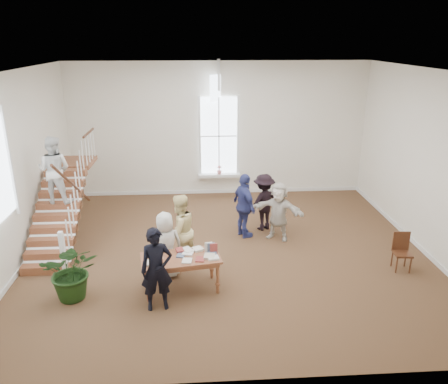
{
  "coord_description": "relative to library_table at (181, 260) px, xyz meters",
  "views": [
    {
      "loc": [
        -0.77,
        -10.06,
        5.22
      ],
      "look_at": [
        -0.09,
        0.4,
        1.48
      ],
      "focal_mm": 35.0,
      "sensor_mm": 36.0,
      "label": 1
    }
  ],
  "objects": [
    {
      "name": "woman_cluster_b",
      "position": [
        2.23,
        3.05,
        0.12
      ],
      "size": [
        1.22,
        1.03,
        1.64
      ],
      "primitive_type": "imported",
      "rotation": [
        0.0,
        0.0,
        3.62
      ],
      "color": "black",
      "rests_on": "ground"
    },
    {
      "name": "library_table",
      "position": [
        0.0,
        0.0,
        0.0
      ],
      "size": [
        1.79,
        1.1,
        0.85
      ],
      "rotation": [
        0.0,
        0.0,
        0.16
      ],
      "color": "brown",
      "rests_on": "ground"
    },
    {
      "name": "elderly_woman",
      "position": [
        -0.37,
        0.59,
        0.08
      ],
      "size": [
        0.88,
        0.72,
        1.56
      ],
      "primitive_type": "imported",
      "rotation": [
        0.0,
        0.0,
        3.47
      ],
      "color": "silver",
      "rests_on": "ground"
    },
    {
      "name": "side_chair",
      "position": [
        5.15,
        0.59,
        -0.2
      ],
      "size": [
        0.43,
        0.43,
        0.91
      ],
      "rotation": [
        0.0,
        0.0,
        -0.09
      ],
      "color": "#3C1C10",
      "rests_on": "ground"
    },
    {
      "name": "floor_plant",
      "position": [
        -2.26,
        -0.18,
        -0.07
      ],
      "size": [
        1.23,
        1.1,
        1.27
      ],
      "primitive_type": "imported",
      "rotation": [
        0.0,
        0.0,
        0.09
      ],
      "color": "black",
      "rests_on": "ground"
    },
    {
      "name": "staircase",
      "position": [
        -3.2,
        2.47,
        0.92
      ],
      "size": [
        1.1,
        4.1,
        2.92
      ],
      "color": "brown",
      "rests_on": "ground"
    },
    {
      "name": "woman_cluster_a",
      "position": [
        1.63,
        2.6,
        0.2
      ],
      "size": [
        0.81,
        1.14,
        1.8
      ],
      "primitive_type": "imported",
      "rotation": [
        0.0,
        0.0,
        1.96
      ],
      "color": "navy",
      "rests_on": "ground"
    },
    {
      "name": "person_yellow",
      "position": [
        -0.07,
        1.09,
        0.2
      ],
      "size": [
        1.11,
        1.07,
        1.8
      ],
      "primitive_type": "imported",
      "rotation": [
        0.0,
        0.0,
        3.79
      ],
      "color": "#F6E29A",
      "rests_on": "ground"
    },
    {
      "name": "ground",
      "position": [
        1.14,
        1.72,
        -0.7
      ],
      "size": [
        10.0,
        10.0,
        0.0
      ],
      "primitive_type": "plane",
      "color": "#4F321F",
      "rests_on": "ground"
    },
    {
      "name": "room_shell",
      "position": [
        1.14,
        6.12,
        -0.3
      ],
      "size": [
        10.49,
        10.0,
        10.0
      ],
      "color": "silver",
      "rests_on": "ground"
    },
    {
      "name": "woman_cluster_c",
      "position": [
        2.53,
        2.4,
        0.09
      ],
      "size": [
        1.52,
        1.12,
        1.59
      ],
      "primitive_type": "imported",
      "rotation": [
        0.0,
        0.0,
        5.79
      ],
      "color": "silver",
      "rests_on": "ground"
    },
    {
      "name": "police_officer",
      "position": [
        -0.47,
        -0.66,
        0.17
      ],
      "size": [
        0.7,
        0.52,
        1.75
      ],
      "primitive_type": "imported",
      "rotation": [
        0.0,
        0.0,
        0.17
      ],
      "color": "black",
      "rests_on": "ground"
    }
  ]
}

